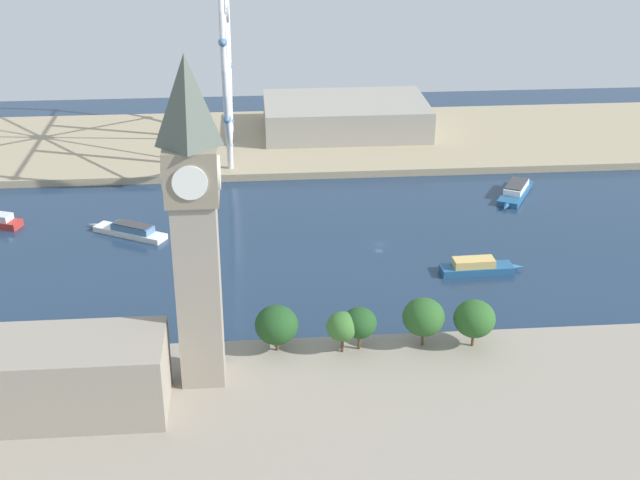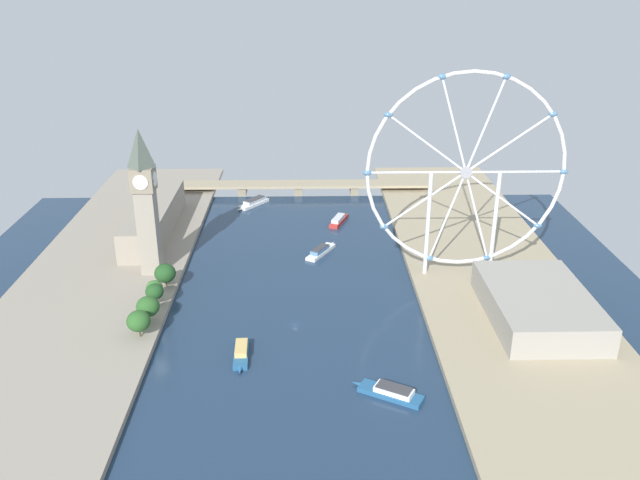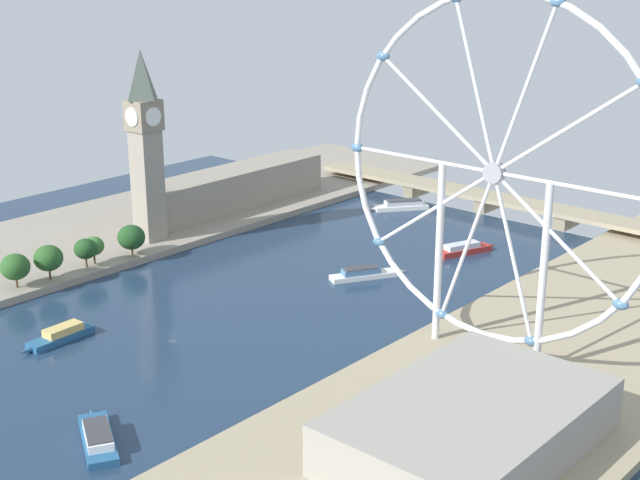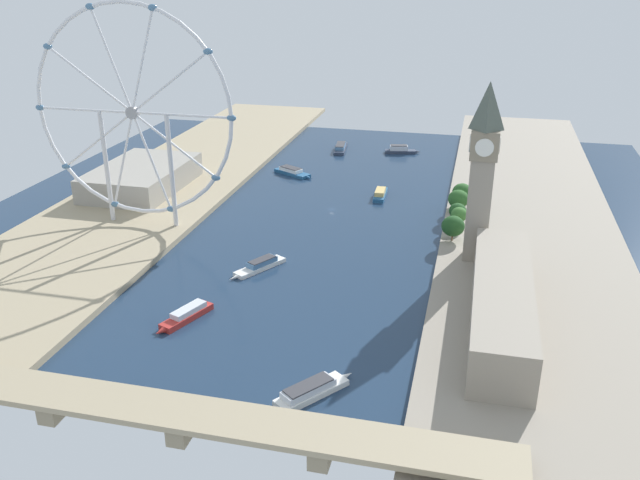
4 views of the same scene
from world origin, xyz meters
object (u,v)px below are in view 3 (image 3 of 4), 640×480
parliament_block (233,188)px  clock_tower (145,143)px  tour_boat_2 (465,249)px  tour_boat_4 (60,336)px  riverside_hall (470,426)px  river_bridge (487,198)px  ferris_wheel (494,175)px  tour_boat_0 (98,437)px  tour_boat_5 (401,205)px  tour_boat_1 (364,274)px

parliament_block → clock_tower: bearing=-79.4°
tour_boat_2 → tour_boat_4: (-52.46, -167.03, -0.02)m
clock_tower → tour_boat_2: 144.15m
riverside_hall → river_bridge: 236.70m
riverside_hall → ferris_wheel: bearing=118.1°
tour_boat_0 → river_bridge: bearing=-52.1°
tour_boat_5 → ferris_wheel: bearing=82.1°
ferris_wheel → riverside_hall: size_ratio=1.51×
tour_boat_0 → tour_boat_1: 148.07m
clock_tower → ferris_wheel: size_ratio=0.73×
river_bridge → tour_boat_5: river_bridge is taller
ferris_wheel → tour_boat_2: 122.81m
clock_tower → tour_boat_4: (57.73, -85.08, -43.87)m
parliament_block → tour_boat_0: (133.52, -177.18, -10.30)m
tour_boat_5 → river_bridge: bearing=166.8°
ferris_wheel → riverside_hall: ferris_wheel is taller
parliament_block → ferris_wheel: bearing=-19.7°
tour_boat_0 → ferris_wheel: bearing=-85.5°
ferris_wheel → river_bridge: ferris_wheel is taller
riverside_hall → tour_boat_4: riverside_hall is taller
parliament_block → tour_boat_1: (107.91, -31.34, -10.42)m
tour_boat_0 → tour_boat_4: (-64.39, 31.09, 0.07)m
parliament_block → tour_boat_1: parliament_block is taller
parliament_block → riverside_hall: parliament_block is taller
tour_boat_1 → tour_boat_4: (-38.78, -114.76, 0.19)m
riverside_hall → tour_boat_0: 98.60m
tour_boat_0 → riverside_hall: bearing=-114.5°
tour_boat_2 → tour_boat_4: tour_boat_4 is taller
ferris_wheel → tour_boat_0: ferris_wheel is taller
tour_boat_4 → tour_boat_5: 204.35m
river_bridge → tour_boat_2: (28.48, -64.33, -4.20)m
river_bridge → tour_boat_1: river_bridge is taller
river_bridge → tour_boat_4: (-23.99, -231.36, -4.22)m
tour_boat_1 → tour_boat_5: size_ratio=1.08×
tour_boat_2 → tour_boat_4: bearing=-176.6°
tour_boat_0 → tour_boat_5: 246.35m
ferris_wheel → tour_boat_2: ferris_wheel is taller
clock_tower → riverside_hall: (201.28, -57.96, -35.76)m
riverside_hall → tour_boat_4: 146.32m
tour_boat_4 → river_bridge: bearing=171.9°
tour_boat_1 → clock_tower: bearing=136.8°
ferris_wheel → tour_boat_5: ferris_wheel is taller
river_bridge → tour_boat_4: river_bridge is taller
parliament_block → tour_boat_1: bearing=-16.2°
tour_boat_0 → tour_boat_2: tour_boat_2 is taller
clock_tower → tour_boat_0: size_ratio=2.74×
tour_boat_0 → parliament_block: bearing=-23.9°
tour_boat_1 → tour_boat_2: 54.04m
tour_boat_1 → riverside_hall: bearing=-100.2°
riverside_hall → tour_boat_1: 136.85m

